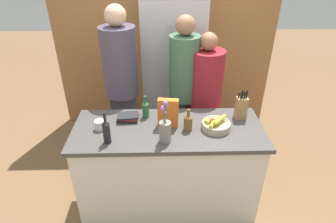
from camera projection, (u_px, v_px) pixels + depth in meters
name	position (u px, v px, depth m)	size (l,w,h in m)	color
ground_plane	(168.00, 198.00, 2.95)	(14.00, 14.00, 0.00)	brown
kitchen_island	(168.00, 166.00, 2.73)	(1.71, 0.69, 0.89)	silver
back_wall_wood	(165.00, 34.00, 3.70)	(2.91, 0.12, 2.60)	#9E6B3D
refrigerator	(173.00, 68.00, 3.57)	(0.74, 0.63, 1.92)	#B7B7BC
fruit_bowl	(216.00, 124.00, 2.47)	(0.25, 0.25, 0.12)	tan
knife_block	(241.00, 107.00, 2.60)	(0.10, 0.09, 0.29)	#A87A4C
flower_vase	(165.00, 129.00, 2.28)	(0.10, 0.10, 0.38)	gray
cereal_box	(168.00, 113.00, 2.47)	(0.19, 0.08, 0.27)	orange
coffee_mug	(100.00, 125.00, 2.47)	(0.11, 0.10, 0.09)	silver
book_stack	(128.00, 117.00, 2.61)	(0.20, 0.17, 0.06)	#232328
bottle_oil	(146.00, 109.00, 2.63)	(0.06, 0.06, 0.22)	#286633
bottle_vinegar	(106.00, 131.00, 2.27)	(0.06, 0.06, 0.28)	black
bottle_wine	(188.00, 122.00, 2.44)	(0.08, 0.08, 0.21)	brown
person_at_sink	(121.00, 82.00, 3.04)	(0.37, 0.37, 1.83)	#383842
person_in_blue	(184.00, 86.00, 3.05)	(0.32, 0.32, 1.74)	#383842
person_in_red_tee	(205.00, 96.00, 3.08)	(0.37, 0.37, 1.57)	#383842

